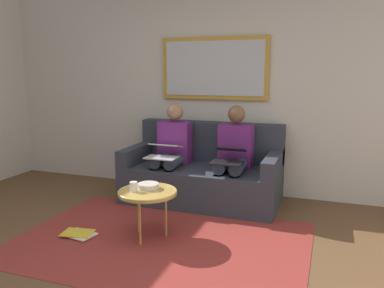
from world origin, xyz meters
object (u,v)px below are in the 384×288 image
object	(u,v)px
person_right	(172,149)
coffee_table	(147,193)
couch	(204,174)
magazine_stack	(79,234)
framed_mirror	(214,68)
person_left	(234,153)
bowl	(148,186)
laptop_black	(229,155)
cup	(134,187)
laptop_silver	(164,151)

from	to	relation	value
person_right	coffee_table	bearing A→B (deg)	101.40
couch	magazine_stack	distance (m)	1.63
magazine_stack	coffee_table	bearing A→B (deg)	-163.18
framed_mirror	person_left	world-z (taller)	framed_mirror
magazine_stack	person_right	bearing A→B (deg)	-106.36
bowl	person_right	bearing A→B (deg)	-79.23
person_left	laptop_black	distance (m)	0.23
couch	person_left	distance (m)	0.48
couch	framed_mirror	xyz separation A→B (m)	(0.00, -0.39, 1.24)
person_left	laptop_black	xyz separation A→B (m)	(0.00, 0.23, 0.02)
framed_mirror	person_left	size ratio (longest dim) A/B	1.18
framed_mirror	cup	xyz separation A→B (m)	(0.26, 1.65, -1.06)
cup	framed_mirror	bearing A→B (deg)	-99.00
person_left	person_right	xyz separation A→B (m)	(0.75, 0.00, 0.00)
couch	person_left	size ratio (longest dim) A/B	1.57
coffee_table	cup	bearing A→B (deg)	20.66
couch	cup	world-z (taller)	couch
coffee_table	framed_mirror	bearing A→B (deg)	-95.16
laptop_black	laptop_silver	bearing A→B (deg)	0.69
coffee_table	cup	distance (m)	0.14
coffee_table	person_right	xyz separation A→B (m)	(0.23, -1.15, 0.18)
person_right	magazine_stack	size ratio (longest dim) A/B	3.40
couch	framed_mirror	world-z (taller)	framed_mirror
coffee_table	laptop_black	world-z (taller)	laptop_black
person_right	laptop_silver	distance (m)	0.24
bowl	laptop_black	xyz separation A→B (m)	(-0.55, -0.84, 0.16)
laptop_black	person_right	xyz separation A→B (m)	(0.75, -0.23, -0.02)
coffee_table	bowl	size ratio (longest dim) A/B	2.76
cup	person_right	bearing A→B (deg)	-84.48
laptop_black	coffee_table	bearing A→B (deg)	60.33
bowl	person_left	bearing A→B (deg)	-117.16
framed_mirror	laptop_black	xyz separation A→B (m)	(-0.38, 0.69, -0.92)
person_right	laptop_silver	xyz separation A→B (m)	(0.00, 0.24, 0.02)
framed_mirror	person_right	bearing A→B (deg)	50.51
cup	magazine_stack	world-z (taller)	cup
coffee_table	laptop_black	xyz separation A→B (m)	(-0.52, -0.92, 0.20)
cup	magazine_stack	bearing A→B (deg)	15.91
framed_mirror	magazine_stack	xyz separation A→B (m)	(0.77, 1.79, -1.53)
cup	bowl	size ratio (longest dim) A/B	0.46
framed_mirror	coffee_table	xyz separation A→B (m)	(0.14, 1.61, -1.12)
person_left	laptop_black	size ratio (longest dim) A/B	2.97
cup	laptop_black	size ratio (longest dim) A/B	0.23
couch	person_right	distance (m)	0.48
couch	person_right	xyz separation A→B (m)	(0.38, 0.07, 0.30)
laptop_silver	magazine_stack	distance (m)	1.31
person_left	magazine_stack	world-z (taller)	person_left
cup	coffee_table	bearing A→B (deg)	-159.34
framed_mirror	coffee_table	bearing A→B (deg)	84.84
couch	coffee_table	xyz separation A→B (m)	(0.14, 1.22, 0.12)
coffee_table	person_left	size ratio (longest dim) A/B	0.47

